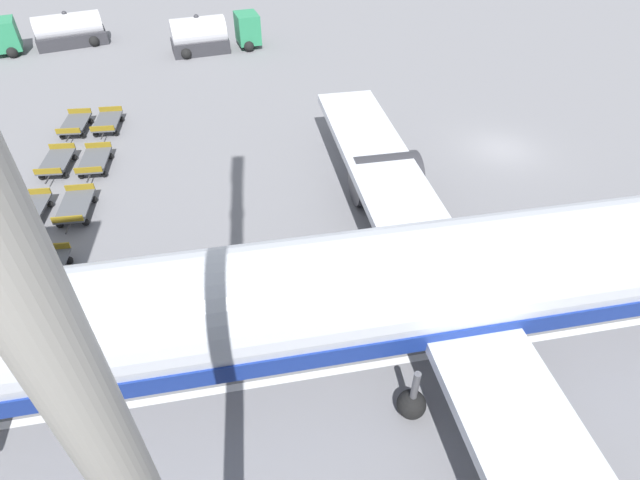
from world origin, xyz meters
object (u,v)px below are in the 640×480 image
at_px(fuel_tanker_primary, 53,32).
at_px(baggage_dolly_row_near_col_c, 29,212).
at_px(baggage_dolly_row_mid_a_col_a, 108,122).
at_px(baggage_dolly_row_mid_a_col_e, 12,356).
at_px(baggage_dolly_row_mid_a_col_c, 75,207).
at_px(baggage_dolly_row_mid_a_col_d, 46,272).
at_px(baggage_dolly_row_near_col_b, 57,163).
at_px(airplane, 477,277).
at_px(baggage_dolly_row_near_col_a, 75,125).
at_px(fuel_tanker_secondary, 210,35).
at_px(baggage_dolly_row_mid_a_col_b, 95,161).

bearing_deg(fuel_tanker_primary, baggage_dolly_row_near_col_c, 13.75).
bearing_deg(baggage_dolly_row_mid_a_col_a, baggage_dolly_row_mid_a_col_e, 2.09).
xyz_separation_m(baggage_dolly_row_mid_a_col_c, baggage_dolly_row_mid_a_col_d, (4.80, 0.05, 0.00)).
bearing_deg(baggage_dolly_row_near_col_c, baggage_dolly_row_mid_a_col_e, 14.96).
xyz_separation_m(baggage_dolly_row_near_col_c, baggage_dolly_row_mid_a_col_e, (9.13, 2.44, 0.00)).
relative_size(baggage_dolly_row_near_col_b, baggage_dolly_row_mid_a_col_a, 1.00).
xyz_separation_m(airplane, baggage_dolly_row_near_col_a, (-18.64, -19.89, -2.65)).
height_order(baggage_dolly_row_near_col_b, baggage_dolly_row_near_col_c, same).
relative_size(baggage_dolly_row_mid_a_col_a, baggage_dolly_row_mid_a_col_c, 1.00).
height_order(fuel_tanker_secondary, baggage_dolly_row_mid_a_col_b, fuel_tanker_secondary).
distance_m(airplane, baggage_dolly_row_mid_a_col_d, 18.15).
xyz_separation_m(baggage_dolly_row_near_col_c, baggage_dolly_row_mid_a_col_c, (-0.19, 2.23, 0.00)).
height_order(baggage_dolly_row_near_col_a, baggage_dolly_row_mid_a_col_e, same).
relative_size(baggage_dolly_row_near_col_a, baggage_dolly_row_mid_a_col_a, 1.00).
distance_m(airplane, fuel_tanker_secondary, 34.79).
distance_m(baggage_dolly_row_near_col_a, baggage_dolly_row_mid_a_col_d, 14.24).
height_order(baggage_dolly_row_near_col_c, baggage_dolly_row_mid_a_col_c, same).
bearing_deg(baggage_dolly_row_near_col_b, fuel_tanker_secondary, 157.86).
bearing_deg(baggage_dolly_row_near_col_a, baggage_dolly_row_mid_a_col_d, 10.29).
bearing_deg(fuel_tanker_primary, baggage_dolly_row_mid_a_col_d, 15.78).
bearing_deg(baggage_dolly_row_near_col_a, baggage_dolly_row_near_col_c, 1.61).
height_order(fuel_tanker_secondary, baggage_dolly_row_near_col_c, fuel_tanker_secondary).
height_order(airplane, baggage_dolly_row_near_col_c, airplane).
bearing_deg(baggage_dolly_row_mid_a_col_c, baggage_dolly_row_mid_a_col_a, -177.12).
bearing_deg(baggage_dolly_row_near_col_c, baggage_dolly_row_mid_a_col_a, 169.53).
relative_size(baggage_dolly_row_mid_a_col_a, baggage_dolly_row_mid_a_col_e, 0.99).
relative_size(airplane, baggage_dolly_row_near_col_c, 11.83).
relative_size(fuel_tanker_secondary, baggage_dolly_row_near_col_b, 2.23).
relative_size(baggage_dolly_row_near_col_c, baggage_dolly_row_mid_a_col_d, 1.00).
distance_m(baggage_dolly_row_mid_a_col_c, baggage_dolly_row_mid_a_col_d, 4.80).
relative_size(airplane, baggage_dolly_row_mid_a_col_a, 11.79).
bearing_deg(baggage_dolly_row_mid_a_col_a, baggage_dolly_row_near_col_a, -86.90).
xyz_separation_m(fuel_tanker_secondary, baggage_dolly_row_mid_a_col_e, (32.46, -5.08, -0.87)).
xyz_separation_m(baggage_dolly_row_near_col_b, baggage_dolly_row_mid_a_col_b, (0.08, 2.16, 0.00)).
xyz_separation_m(fuel_tanker_primary, baggage_dolly_row_mid_a_col_c, (25.50, 8.51, -0.76)).
height_order(fuel_tanker_primary, baggage_dolly_row_mid_a_col_c, fuel_tanker_primary).
distance_m(fuel_tanker_secondary, baggage_dolly_row_mid_a_col_c, 23.75).
bearing_deg(baggage_dolly_row_near_col_c, baggage_dolly_row_near_col_b, -179.40).
relative_size(baggage_dolly_row_near_col_c, baggage_dolly_row_mid_a_col_a, 1.00).
relative_size(baggage_dolly_row_near_col_b, baggage_dolly_row_mid_a_col_d, 1.00).
relative_size(airplane, baggage_dolly_row_mid_a_col_c, 11.75).
bearing_deg(baggage_dolly_row_mid_a_col_b, baggage_dolly_row_mid_a_col_e, 1.35).
distance_m(airplane, baggage_dolly_row_mid_a_col_e, 17.39).
distance_m(fuel_tanker_secondary, baggage_dolly_row_mid_a_col_b, 19.47).
xyz_separation_m(airplane, baggage_dolly_row_mid_a_col_b, (-13.88, -17.52, -2.65)).
xyz_separation_m(baggage_dolly_row_near_col_b, baggage_dolly_row_mid_a_col_a, (-4.79, 1.81, 0.00)).
distance_m(baggage_dolly_row_near_col_c, baggage_dolly_row_mid_a_col_c, 2.24).
height_order(baggage_dolly_row_near_col_a, baggage_dolly_row_near_col_c, same).
bearing_deg(fuel_tanker_secondary, baggage_dolly_row_mid_a_col_a, -22.63).
relative_size(fuel_tanker_secondary, baggage_dolly_row_near_col_c, 2.22).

